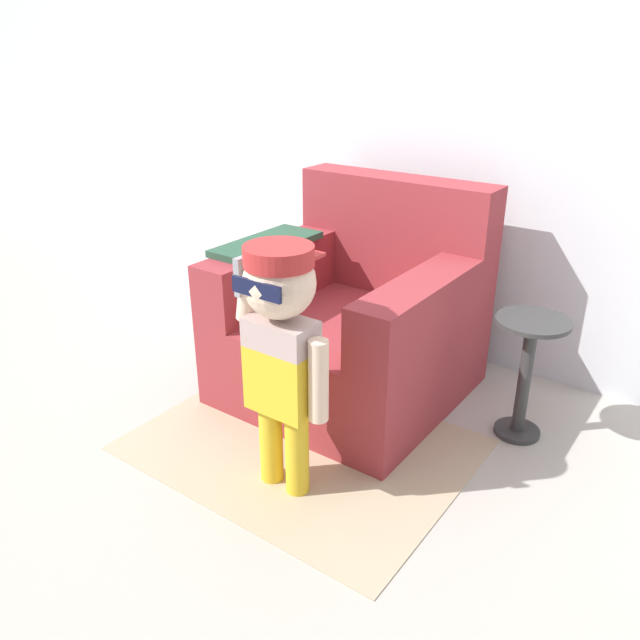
{
  "coord_description": "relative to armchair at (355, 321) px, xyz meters",
  "views": [
    {
      "loc": [
        1.39,
        -2.01,
        1.48
      ],
      "look_at": [
        0.11,
        -0.23,
        0.51
      ],
      "focal_mm": 35.0,
      "sensor_mm": 36.0,
      "label": 1
    }
  ],
  "objects": [
    {
      "name": "wall_back",
      "position": [
        -0.01,
        0.62,
        0.97
      ],
      "size": [
        10.0,
        0.05,
        2.6
      ],
      "color": "silver",
      "rests_on": "ground_plane"
    },
    {
      "name": "side_table",
      "position": [
        0.77,
        0.06,
        -0.02
      ],
      "size": [
        0.29,
        0.29,
        0.52
      ],
      "color": "#333333",
      "rests_on": "ground_plane"
    },
    {
      "name": "armchair",
      "position": [
        0.0,
        0.0,
        0.0
      ],
      "size": [
        0.97,
        0.97,
        0.93
      ],
      "color": "maroon",
      "rests_on": "ground_plane"
    },
    {
      "name": "person_child",
      "position": [
        0.2,
        -0.76,
        0.28
      ],
      "size": [
        0.37,
        0.28,
        0.91
      ],
      "color": "gold",
      "rests_on": "ground_plane"
    },
    {
      "name": "ground_plane",
      "position": [
        -0.01,
        -0.18,
        -0.33
      ],
      "size": [
        10.0,
        10.0,
        0.0
      ],
      "primitive_type": "plane",
      "color": "#ADA89E"
    },
    {
      "name": "rug",
      "position": [
        0.1,
        -0.53,
        -0.33
      ],
      "size": [
        1.27,
        0.98,
        0.01
      ],
      "color": "tan",
      "rests_on": "ground_plane"
    }
  ]
}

